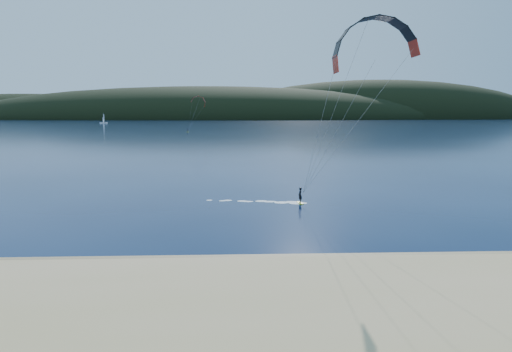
# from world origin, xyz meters

# --- Properties ---
(ground) EXTENTS (1800.00, 1800.00, 0.00)m
(ground) POSITION_xyz_m (0.00, 0.00, 0.00)
(ground) COLOR #061432
(ground) RESTS_ON ground
(wet_sand) EXTENTS (220.00, 2.50, 0.10)m
(wet_sand) POSITION_xyz_m (0.00, 4.50, 0.05)
(wet_sand) COLOR #8D7052
(wet_sand) RESTS_ON ground
(headland) EXTENTS (1200.00, 310.00, 140.00)m
(headland) POSITION_xyz_m (0.63, 745.28, 0.00)
(headland) COLOR black
(headland) RESTS_ON ground
(kitesurfer_near) EXTENTS (20.73, 8.96, 17.53)m
(kitesurfer_near) POSITION_xyz_m (13.23, 17.33, 14.23)
(kitesurfer_near) COLOR yellow
(kitesurfer_near) RESTS_ON ground
(kitesurfer_far) EXTENTS (10.91, 7.33, 17.85)m
(kitesurfer_far) POSITION_xyz_m (-20.23, 200.45, 14.61)
(kitesurfer_far) COLOR yellow
(kitesurfer_far) RESTS_ON ground
(sailboat) EXTENTS (7.20, 4.68, 10.33)m
(sailboat) POSITION_xyz_m (-131.73, 403.17, 0.76)
(sailboat) COLOR white
(sailboat) RESTS_ON ground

